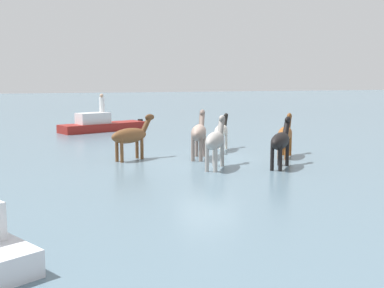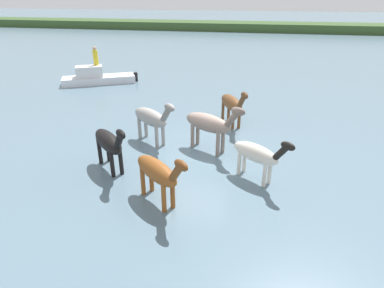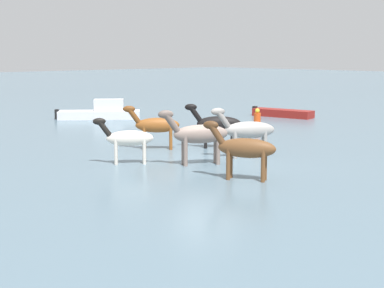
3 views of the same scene
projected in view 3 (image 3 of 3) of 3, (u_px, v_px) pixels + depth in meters
ground_plane at (203, 162)px, 20.94m from camera, size 198.86×198.86×0.00m
horse_rear_stallion at (198, 134)px, 20.32m from camera, size 2.47×1.58×2.02m
horse_lead at (155, 125)px, 23.61m from camera, size 2.05×1.80×1.84m
horse_pinto_flank at (217, 124)px, 23.94m from camera, size 2.00×1.95×1.88m
horse_dun_straggler at (247, 130)px, 21.71m from camera, size 2.25×1.78×1.94m
horse_mid_herd at (244, 148)px, 17.88m from camera, size 1.51×2.26×1.86m
horse_dark_mare at (128, 139)px, 20.49m from camera, size 1.96×1.57×1.70m
boat_skiff_near at (282, 114)px, 35.72m from camera, size 1.85×4.13×0.72m
boat_dinghy_port at (101, 114)px, 34.68m from camera, size 4.77×4.09×1.35m
buoy_channel_marker at (257, 120)px, 29.57m from camera, size 0.36×0.36×1.14m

